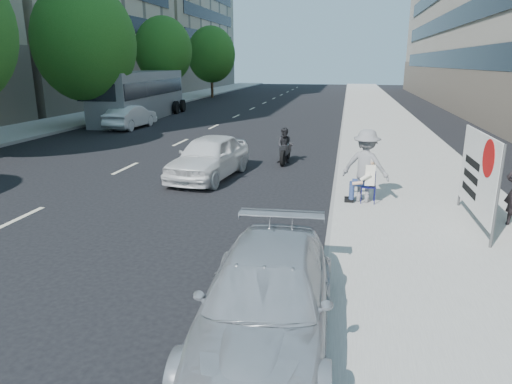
% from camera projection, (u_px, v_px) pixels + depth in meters
% --- Properties ---
extents(ground, '(160.00, 160.00, 0.00)m').
position_uv_depth(ground, '(246.00, 275.00, 8.69)').
color(ground, black).
rests_on(ground, ground).
extents(near_sidewalk, '(5.00, 120.00, 0.15)m').
position_uv_depth(near_sidewalk, '(386.00, 130.00, 26.79)').
color(near_sidewalk, gray).
rests_on(near_sidewalk, ground).
extents(far_sidewalk, '(4.50, 120.00, 0.15)m').
position_uv_depth(far_sidewalk, '(67.00, 122.00, 30.67)').
color(far_sidewalk, gray).
rests_on(far_sidewalk, ground).
extents(tree_far_c, '(6.00, 6.00, 8.47)m').
position_uv_depth(tree_far_c, '(85.00, 43.00, 26.86)').
color(tree_far_c, '#382616').
rests_on(tree_far_c, ground).
extents(tree_far_d, '(4.80, 4.80, 7.65)m').
position_uv_depth(tree_far_d, '(163.00, 50.00, 38.22)').
color(tree_far_d, '#382616').
rests_on(tree_far_d, ground).
extents(tree_far_e, '(5.40, 5.40, 7.89)m').
position_uv_depth(tree_far_e, '(211.00, 54.00, 51.46)').
color(tree_far_e, '#382616').
rests_on(tree_far_e, ground).
extents(seated_protester, '(0.83, 1.12, 1.31)m').
position_uv_depth(seated_protester, '(365.00, 177.00, 12.57)').
color(seated_protester, navy).
rests_on(seated_protester, near_sidewalk).
extents(jogger, '(1.47, 1.11, 2.02)m').
position_uv_depth(jogger, '(366.00, 166.00, 12.56)').
color(jogger, slate).
rests_on(jogger, near_sidewalk).
extents(protest_banner, '(0.08, 3.06, 2.20)m').
position_uv_depth(protest_banner, '(478.00, 173.00, 10.69)').
color(protest_banner, '#4C4C4C').
rests_on(protest_banner, near_sidewalk).
extents(parked_sedan, '(2.06, 4.66, 1.33)m').
position_uv_depth(parked_sedan, '(266.00, 299.00, 6.48)').
color(parked_sedan, '#BABDC2').
rests_on(parked_sedan, ground).
extents(white_sedan_near, '(2.28, 4.55, 1.49)m').
position_uv_depth(white_sedan_near, '(209.00, 157.00, 15.88)').
color(white_sedan_near, white).
rests_on(white_sedan_near, ground).
extents(white_sedan_mid, '(1.65, 4.31, 1.40)m').
position_uv_depth(white_sedan_mid, '(131.00, 117.00, 27.96)').
color(white_sedan_mid, silver).
rests_on(white_sedan_mid, ground).
extents(motorcycle, '(0.73, 2.05, 1.42)m').
position_uv_depth(motorcycle, '(285.00, 147.00, 18.24)').
color(motorcycle, black).
rests_on(motorcycle, ground).
extents(bus, '(3.36, 12.20, 3.30)m').
position_uv_depth(bus, '(141.00, 96.00, 32.50)').
color(bus, slate).
rests_on(bus, ground).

